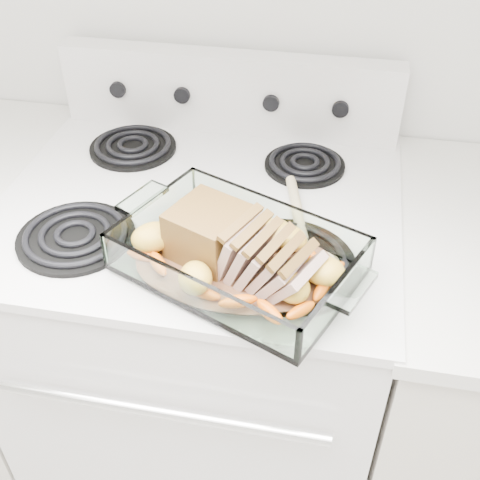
# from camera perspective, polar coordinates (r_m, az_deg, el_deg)

# --- Properties ---
(electric_range) EXTENTS (0.78, 0.70, 1.12)m
(electric_range) POSITION_cam_1_polar(r_m,az_deg,el_deg) (1.49, -3.11, -10.47)
(electric_range) COLOR silver
(electric_range) RESTS_ON ground
(baking_dish) EXTENTS (0.37, 0.25, 0.07)m
(baking_dish) POSITION_cam_1_polar(r_m,az_deg,el_deg) (1.00, -0.22, -1.99)
(baking_dish) COLOR silver
(baking_dish) RESTS_ON electric_range
(pork_roast) EXTENTS (0.26, 0.11, 0.09)m
(pork_roast) POSITION_cam_1_polar(r_m,az_deg,el_deg) (0.98, -1.11, -0.47)
(pork_roast) COLOR brown
(pork_roast) RESTS_ON baking_dish
(roast_vegetables) EXTENTS (0.38, 0.21, 0.05)m
(roast_vegetables) POSITION_cam_1_polar(r_m,az_deg,el_deg) (1.02, -0.04, -0.16)
(roast_vegetables) COLOR orange
(roast_vegetables) RESTS_ON baking_dish
(wooden_spoon) EXTENTS (0.12, 0.30, 0.02)m
(wooden_spoon) POSITION_cam_1_polar(r_m,az_deg,el_deg) (1.07, 6.70, -0.27)
(wooden_spoon) COLOR beige
(wooden_spoon) RESTS_ON electric_range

